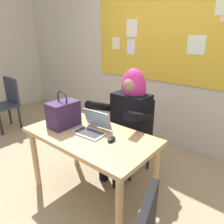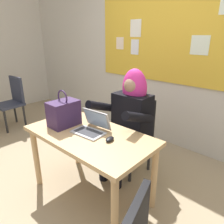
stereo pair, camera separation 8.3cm
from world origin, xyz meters
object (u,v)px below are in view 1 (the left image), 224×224
desk_main (91,143)px  person_costumed (128,115)px  computer_mouse (111,139)px  laptop (92,128)px  handbag (64,114)px  chair_spare_by_window (7,101)px  chair_at_desk (134,130)px

desk_main → person_costumed: person_costumed is taller
desk_main → computer_mouse: size_ratio=12.27×
desk_main → computer_mouse: computer_mouse is taller
computer_mouse → desk_main: bearing=172.7°
laptop → handbag: (-0.32, -0.09, 0.09)m
laptop → handbag: size_ratio=0.89×
handbag → chair_spare_by_window: (-2.01, 0.29, -0.34)m
desk_main → person_costumed: size_ratio=1.02×
desk_main → handbag: bearing=-172.5°
person_costumed → laptop: bearing=-4.5°
chair_at_desk → person_costumed: (-0.01, -0.13, 0.23)m
handbag → laptop: bearing=15.4°
chair_at_desk → computer_mouse: size_ratio=8.71×
person_costumed → handbag: (-0.35, -0.62, 0.11)m
laptop → chair_spare_by_window: size_ratio=0.37×
chair_at_desk → person_costumed: size_ratio=0.72×
chair_at_desk → handbag: (-0.36, -0.75, 0.34)m
person_costumed → computer_mouse: 0.59m
person_costumed → desk_main: bearing=-2.8°
handbag → computer_mouse: bearing=6.7°
laptop → chair_spare_by_window: (-2.34, 0.20, -0.25)m
person_costumed → chair_spare_by_window: 2.40m
handbag → chair_at_desk: bearing=64.3°
desk_main → handbag: (-0.34, -0.04, 0.23)m
handbag → desk_main: bearing=7.5°
chair_at_desk → person_costumed: bearing=2.5°
chair_at_desk → chair_spare_by_window: size_ratio=1.00×
desk_main → chair_at_desk: bearing=88.1°
laptop → handbag: 0.34m
person_costumed → computer_mouse: (0.23, -0.55, -0.01)m
computer_mouse → laptop: bearing=162.7°
handbag → chair_spare_by_window: size_ratio=0.42×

